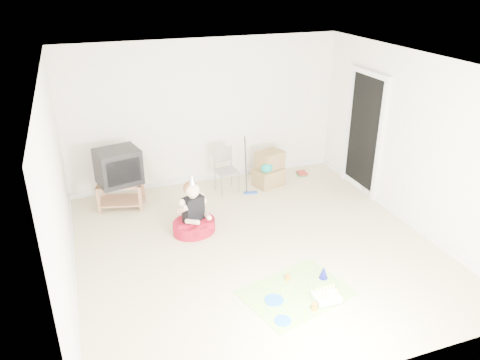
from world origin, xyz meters
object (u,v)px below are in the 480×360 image
object	(u,v)px
crt_tv	(118,166)
folding_chair	(227,171)
tv_stand	(121,192)
seated_woman	(194,219)
birthday_cake	(326,298)
cardboard_boxes	(269,170)

from	to	relation	value
crt_tv	folding_chair	distance (m)	1.87
tv_stand	seated_woman	distance (m)	1.51
crt_tv	birthday_cake	bearing A→B (deg)	-71.21
crt_tv	seated_woman	world-z (taller)	crt_tv
tv_stand	crt_tv	bearing A→B (deg)	-18.43
crt_tv	seated_woman	xyz separation A→B (m)	(0.93, -1.19, -0.53)
crt_tv	birthday_cake	size ratio (longest dim) A/B	2.09
tv_stand	folding_chair	xyz separation A→B (m)	(1.84, -0.02, 0.12)
folding_chair	seated_woman	xyz separation A→B (m)	(-0.91, -1.17, -0.18)
tv_stand	birthday_cake	xyz separation A→B (m)	(2.01, -3.30, -0.23)
folding_chair	birthday_cake	xyz separation A→B (m)	(0.18, -3.28, -0.35)
tv_stand	crt_tv	size ratio (longest dim) A/B	1.24
seated_woman	birthday_cake	bearing A→B (deg)	-62.75
tv_stand	folding_chair	distance (m)	1.84
crt_tv	folding_chair	world-z (taller)	crt_tv
crt_tv	birthday_cake	world-z (taller)	crt_tv
folding_chair	seated_woman	bearing A→B (deg)	-127.85
cardboard_boxes	birthday_cake	bearing A→B (deg)	-100.92
tv_stand	birthday_cake	size ratio (longest dim) A/B	2.59
folding_chair	seated_woman	size ratio (longest dim) A/B	0.84
crt_tv	cardboard_boxes	xyz separation A→B (m)	(2.65, -0.02, -0.43)
folding_chair	cardboard_boxes	bearing A→B (deg)	-0.41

